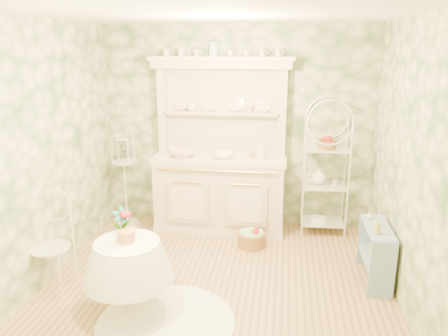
# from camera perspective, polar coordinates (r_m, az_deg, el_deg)

# --- Properties ---
(floor) EXTENTS (3.60, 3.60, 0.00)m
(floor) POSITION_cam_1_polar(r_m,az_deg,el_deg) (4.72, -0.87, -15.25)
(floor) COLOR tan
(floor) RESTS_ON ground
(ceiling) EXTENTS (3.60, 3.60, 0.00)m
(ceiling) POSITION_cam_1_polar(r_m,az_deg,el_deg) (4.05, -1.04, 19.55)
(ceiling) COLOR white
(ceiling) RESTS_ON floor
(wall_left) EXTENTS (3.60, 3.60, 0.00)m
(wall_left) POSITION_cam_1_polar(r_m,az_deg,el_deg) (4.80, -22.71, 1.49)
(wall_left) COLOR beige
(wall_left) RESTS_ON floor
(wall_right) EXTENTS (3.60, 3.60, 0.00)m
(wall_right) POSITION_cam_1_polar(r_m,az_deg,el_deg) (4.30, 23.47, -0.16)
(wall_right) COLOR beige
(wall_right) RESTS_ON floor
(wall_back) EXTENTS (3.60, 3.60, 0.00)m
(wall_back) POSITION_cam_1_polar(r_m,az_deg,el_deg) (5.93, 1.74, 5.28)
(wall_back) COLOR beige
(wall_back) RESTS_ON floor
(wall_front) EXTENTS (3.60, 3.60, 0.00)m
(wall_front) POSITION_cam_1_polar(r_m,az_deg,el_deg) (2.53, -7.32, -9.86)
(wall_front) COLOR beige
(wall_front) RESTS_ON floor
(kitchen_dresser) EXTENTS (1.87, 0.61, 2.29)m
(kitchen_dresser) POSITION_cam_1_polar(r_m,az_deg,el_deg) (5.72, -0.57, 2.80)
(kitchen_dresser) COLOR beige
(kitchen_dresser) RESTS_ON floor
(bakers_rack) EXTENTS (0.54, 0.39, 1.69)m
(bakers_rack) POSITION_cam_1_polar(r_m,az_deg,el_deg) (5.82, 13.09, -0.48)
(bakers_rack) COLOR white
(bakers_rack) RESTS_ON floor
(side_shelf) EXTENTS (0.29, 0.74, 0.62)m
(side_shelf) POSITION_cam_1_polar(r_m,az_deg,el_deg) (4.96, 19.18, -10.48)
(side_shelf) COLOR #82A0C4
(side_shelf) RESTS_ON floor
(round_table) EXTENTS (0.69, 0.69, 0.70)m
(round_table) POSITION_cam_1_polar(r_m,az_deg,el_deg) (4.27, -12.29, -13.86)
(round_table) COLOR white
(round_table) RESTS_ON floor
(cafe_chair) EXTENTS (0.55, 0.55, 1.01)m
(cafe_chair) POSITION_cam_1_polar(r_m,az_deg,el_deg) (4.81, -21.82, -9.07)
(cafe_chair) COLOR white
(cafe_chair) RESTS_ON floor
(birdcage_stand) EXTENTS (0.37, 0.37, 1.53)m
(birdcage_stand) POSITION_cam_1_polar(r_m,az_deg,el_deg) (6.07, -12.87, -0.52)
(birdcage_stand) COLOR white
(birdcage_stand) RESTS_ON floor
(floor_basket) EXTENTS (0.41, 0.41, 0.21)m
(floor_basket) POSITION_cam_1_polar(r_m,az_deg,el_deg) (5.52, 3.59, -9.20)
(floor_basket) COLOR olive
(floor_basket) RESTS_ON floor
(lace_rug) EXTENTS (1.41, 1.41, 0.01)m
(lace_rug) POSITION_cam_1_polar(r_m,az_deg,el_deg) (4.24, -7.60, -19.32)
(lace_rug) COLOR white
(lace_rug) RESTS_ON floor
(bowl_floral) EXTENTS (0.36, 0.36, 0.08)m
(bowl_floral) POSITION_cam_1_polar(r_m,az_deg,el_deg) (5.79, -5.33, 1.58)
(bowl_floral) COLOR white
(bowl_floral) RESTS_ON kitchen_dresser
(bowl_white) EXTENTS (0.27, 0.27, 0.08)m
(bowl_white) POSITION_cam_1_polar(r_m,az_deg,el_deg) (5.68, -0.08, 1.38)
(bowl_white) COLOR white
(bowl_white) RESTS_ON kitchen_dresser
(cup_left) EXTENTS (0.14, 0.14, 0.11)m
(cup_left) POSITION_cam_1_polar(r_m,az_deg,el_deg) (5.86, -4.24, 7.70)
(cup_left) COLOR white
(cup_left) RESTS_ON kitchen_dresser
(cup_right) EXTENTS (0.12, 0.12, 0.10)m
(cup_right) POSITION_cam_1_polar(r_m,az_deg,el_deg) (5.75, 3.28, 7.56)
(cup_right) COLOR white
(cup_right) RESTS_ON kitchen_dresser
(potted_geranium) EXTENTS (0.20, 0.17, 0.32)m
(potted_geranium) POSITION_cam_1_polar(r_m,az_deg,el_deg) (4.09, -13.17, -7.47)
(potted_geranium) COLOR #3F7238
(potted_geranium) RESTS_ON round_table
(bottle_amber) EXTENTS (0.07, 0.07, 0.15)m
(bottle_amber) POSITION_cam_1_polar(r_m,az_deg,el_deg) (4.64, 19.44, -7.36)
(bottle_amber) COLOR #BC9444
(bottle_amber) RESTS_ON side_shelf
(bottle_blue) EXTENTS (0.06, 0.06, 0.10)m
(bottle_blue) POSITION_cam_1_polar(r_m,az_deg,el_deg) (4.82, 19.28, -6.81)
(bottle_blue) COLOR #A5C3DA
(bottle_blue) RESTS_ON side_shelf
(bottle_glass) EXTENTS (0.08, 0.08, 0.08)m
(bottle_glass) POSITION_cam_1_polar(r_m,az_deg,el_deg) (5.00, 18.45, -5.98)
(bottle_glass) COLOR silver
(bottle_glass) RESTS_ON side_shelf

